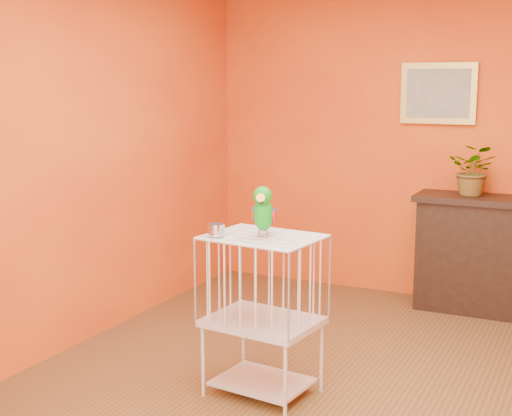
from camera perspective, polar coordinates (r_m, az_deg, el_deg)
The scene contains 8 objects.
ground at distance 4.39m, azimuth 7.07°, elevation -14.80°, with size 4.50×4.50×0.00m, color brown.
room_shell at distance 4.00m, azimuth 7.56°, elevation 6.30°, with size 4.50×4.50×4.50m.
console_cabinet at distance 6.01m, azimuth 18.55°, elevation -3.64°, with size 1.27×0.46×0.95m.
potted_plant at distance 5.92m, azimuth 17.01°, elevation 2.47°, with size 0.37×0.41×0.32m, color #26722D.
framed_picture at distance 6.13m, azimuth 14.37°, elevation 8.88°, with size 0.62×0.04×0.50m.
birdcage at distance 4.22m, azimuth 0.54°, elevation -8.44°, with size 0.67×0.54×0.96m.
feed_cup at distance 4.09m, azimuth -3.21°, elevation -1.75°, with size 0.10×0.10×0.07m, color silver.
parrot at distance 4.04m, azimuth 0.58°, elevation -0.24°, with size 0.16×0.27×0.30m.
Camera 1 is at (1.28, -3.78, 1.83)m, focal length 50.00 mm.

